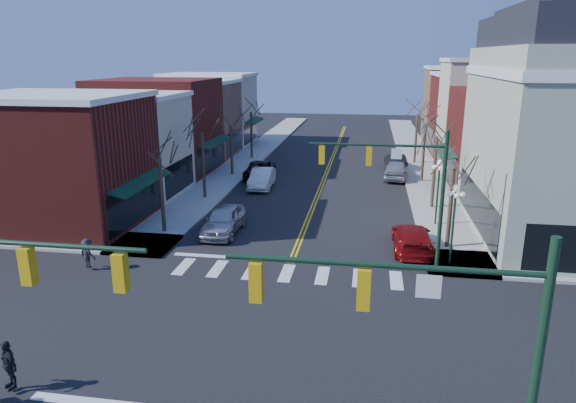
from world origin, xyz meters
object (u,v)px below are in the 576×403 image
at_px(car_right_near, 412,238).
at_px(pedestrian_dark_a, 9,364).
at_px(lamppost_midblock, 439,181).
at_px(car_right_far, 396,161).
at_px(lamppost_corner, 454,211).
at_px(car_left_far, 260,170).
at_px(car_right_mid, 396,170).
at_px(car_left_mid, 262,178).
at_px(car_left_near, 223,220).
at_px(pedestrian_dark_b, 88,253).

bearing_deg(car_right_near, pedestrian_dark_a, 46.92).
height_order(lamppost_midblock, car_right_far, lamppost_midblock).
xyz_separation_m(lamppost_corner, car_right_near, (-1.80, 1.90, -2.22)).
xyz_separation_m(lamppost_midblock, car_right_far, (-1.80, 17.34, -2.24)).
bearing_deg(car_left_far, car_right_far, 22.62).
relative_size(lamppost_corner, car_right_near, 0.85).
distance_m(car_right_mid, pedestrian_dark_a, 35.16).
bearing_deg(car_left_mid, car_right_far, 37.69).
distance_m(lamppost_midblock, car_right_far, 17.57).
distance_m(car_right_near, pedestrian_dark_a, 20.23).
bearing_deg(car_left_near, car_right_mid, 55.60).
relative_size(car_left_far, pedestrian_dark_b, 3.47).
xyz_separation_m(lamppost_midblock, car_left_mid, (-13.00, 8.04, -2.18)).
bearing_deg(pedestrian_dark_a, car_right_far, 100.63).
height_order(pedestrian_dark_a, pedestrian_dark_b, pedestrian_dark_a).
bearing_deg(car_left_mid, lamppost_midblock, -33.74).
relative_size(car_left_far, car_right_mid, 1.08).
bearing_deg(car_right_near, lamppost_midblock, -111.82).
relative_size(car_left_mid, pedestrian_dark_a, 2.86).
bearing_deg(lamppost_corner, car_right_far, 94.32).
bearing_deg(lamppost_midblock, car_left_far, 141.00).
relative_size(lamppost_midblock, car_left_far, 0.82).
relative_size(lamppost_midblock, pedestrian_dark_b, 2.84).
xyz_separation_m(car_right_near, pedestrian_dark_a, (-13.70, -14.88, 0.24)).
relative_size(car_right_far, pedestrian_dark_a, 2.63).
relative_size(car_left_mid, car_right_mid, 0.98).
relative_size(lamppost_corner, lamppost_midblock, 1.00).
bearing_deg(lamppost_corner, car_right_mid, 95.69).
bearing_deg(car_left_far, car_left_mid, -78.91).
bearing_deg(lamppost_midblock, pedestrian_dark_b, -151.31).
xyz_separation_m(lamppost_midblock, car_left_near, (-13.00, -3.39, -2.13)).
distance_m(car_left_mid, car_right_near, 16.89).
relative_size(pedestrian_dark_a, pedestrian_dark_b, 1.10).
xyz_separation_m(car_left_near, car_right_near, (11.20, -1.21, -0.09)).
relative_size(car_left_near, pedestrian_dark_a, 2.92).
xyz_separation_m(lamppost_midblock, pedestrian_dark_b, (-18.20, -9.96, -2.05)).
xyz_separation_m(car_right_near, car_right_mid, (-0.14, 17.56, 0.09)).
height_order(car_right_near, pedestrian_dark_b, pedestrian_dark_b).
bearing_deg(car_left_far, lamppost_midblock, -43.20).
distance_m(car_right_mid, pedestrian_dark_b, 28.10).
height_order(lamppost_midblock, car_right_mid, lamppost_midblock).
distance_m(car_left_mid, car_left_far, 3.30).
distance_m(car_left_near, pedestrian_dark_b, 8.38).
relative_size(lamppost_corner, car_left_mid, 0.91).
bearing_deg(car_left_near, car_right_far, 61.30).
xyz_separation_m(car_left_mid, pedestrian_dark_a, (-2.50, -27.52, 0.20)).
bearing_deg(lamppost_midblock, car_right_near, -111.37).
bearing_deg(car_right_mid, car_right_far, -86.37).
bearing_deg(pedestrian_dark_b, lamppost_corner, -146.65).
height_order(car_right_near, pedestrian_dark_a, pedestrian_dark_a).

